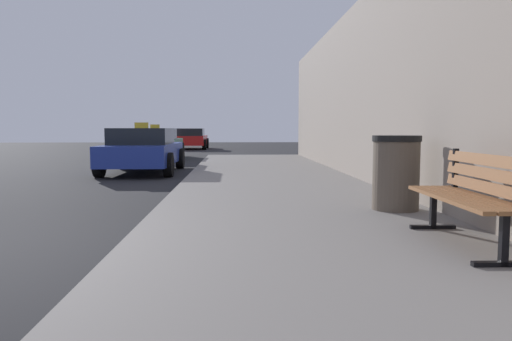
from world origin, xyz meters
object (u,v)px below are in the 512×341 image
Objects in this scene: bench at (474,192)px; car_green at (156,143)px; car_blue at (143,150)px; trash_bin at (396,172)px; car_red at (191,139)px.

car_green reaches higher than bench.
car_green is (-0.67, 6.32, 0.00)m from car_blue.
trash_bin is 8.77m from car_blue.
trash_bin is at bearing 93.27° from bench.
trash_bin is at bearing -68.10° from car_green.
car_blue is (-4.82, 7.33, -0.01)m from trash_bin.
car_green reaches higher than car_red.
car_red reaches higher than trash_bin.
trash_bin reaches higher than bench.
car_blue and car_green have the same top height.
bench is 0.37× the size of car_green.
trash_bin is 14.71m from car_green.
bench is at bearing -88.13° from trash_bin.
car_blue is 16.04m from car_red.
car_blue is at bearing 119.02° from bench.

